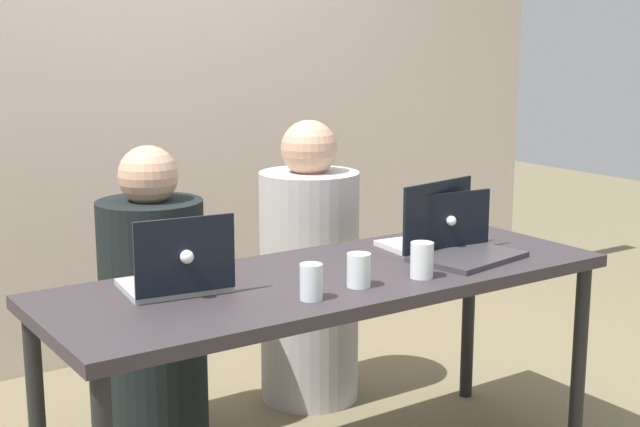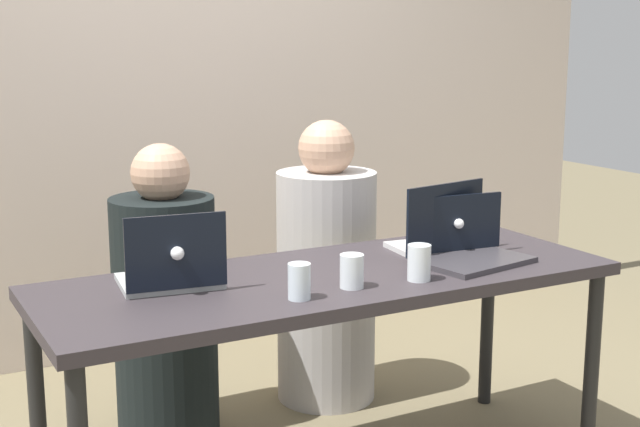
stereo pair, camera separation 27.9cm
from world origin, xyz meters
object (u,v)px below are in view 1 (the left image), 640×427
object	(u,v)px
person_on_right	(309,277)
water_glass_left	(311,284)
person_on_left	(153,312)
laptop_back_right	(436,235)
water_glass_center	(359,272)
laptop_front_right	(457,242)
water_glass_right	(422,262)
laptop_back_left	(177,275)

from	to	relation	value
person_on_right	water_glass_left	bearing A→B (deg)	56.58
person_on_left	person_on_right	bearing A→B (deg)	-168.05
laptop_back_right	water_glass_center	xyz separation A→B (m)	(-0.51, -0.24, -0.00)
laptop_front_right	water_glass_left	bearing A→B (deg)	-179.28
water_glass_left	water_glass_center	xyz separation A→B (m)	(0.19, 0.03, -0.00)
person_on_right	laptop_front_right	distance (m)	0.75
water_glass_right	water_glass_left	bearing A→B (deg)	-179.73
water_glass_center	laptop_back_left	bearing A→B (deg)	152.11
person_on_right	laptop_back_right	distance (m)	0.63
person_on_left	laptop_back_left	world-z (taller)	person_on_left
laptop_back_right	water_glass_center	world-z (taller)	laptop_back_right
water_glass_center	person_on_left	bearing A→B (deg)	111.58
laptop_front_right	water_glass_right	world-z (taller)	laptop_front_right
water_glass_left	laptop_back_right	bearing A→B (deg)	20.82
laptop_back_left	water_glass_center	world-z (taller)	laptop_back_left
person_on_left	laptop_back_left	size ratio (longest dim) A/B	3.33
person_on_left	water_glass_center	bearing A→B (deg)	123.53
person_on_left	laptop_front_right	distance (m)	1.09
laptop_back_right	water_glass_left	xyz separation A→B (m)	(-0.70, -0.27, -0.00)
laptop_front_right	water_glass_right	bearing A→B (deg)	-164.12
water_glass_right	water_glass_center	distance (m)	0.22
person_on_right	laptop_back_right	bearing A→B (deg)	105.72
person_on_right	laptop_back_left	xyz separation A→B (m)	(-0.82, -0.55, 0.26)
person_on_right	water_glass_center	bearing A→B (deg)	65.98
water_glass_center	water_glass_right	bearing A→B (deg)	-7.26
person_on_left	water_glass_center	world-z (taller)	person_on_left
laptop_back_left	person_on_left	bearing A→B (deg)	-98.26
laptop_back_right	water_glass_left	world-z (taller)	laptop_back_right
laptop_back_right	water_glass_right	xyz separation A→B (m)	(-0.29, -0.26, 0.00)
person_on_left	water_glass_left	distance (m)	0.88
water_glass_left	person_on_left	bearing A→B (deg)	98.68
laptop_back_right	water_glass_center	distance (m)	0.56
water_glass_right	laptop_front_right	bearing A→B (deg)	26.30
person_on_left	water_glass_right	size ratio (longest dim) A/B	9.66
person_on_left	laptop_back_left	distance (m)	0.63
water_glass_center	laptop_back_right	bearing A→B (deg)	24.81
person_on_right	laptop_back_right	xyz separation A→B (m)	(0.16, -0.56, 0.26)
laptop_back_left	water_glass_right	bearing A→B (deg)	165.56
person_on_right	water_glass_center	xyz separation A→B (m)	(-0.35, -0.79, 0.25)
person_on_right	water_glass_left	xyz separation A→B (m)	(-0.54, -0.82, 0.25)
laptop_front_right	water_glass_right	xyz separation A→B (m)	(-0.26, -0.13, -0.01)
laptop_front_right	laptop_back_right	bearing A→B (deg)	68.18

